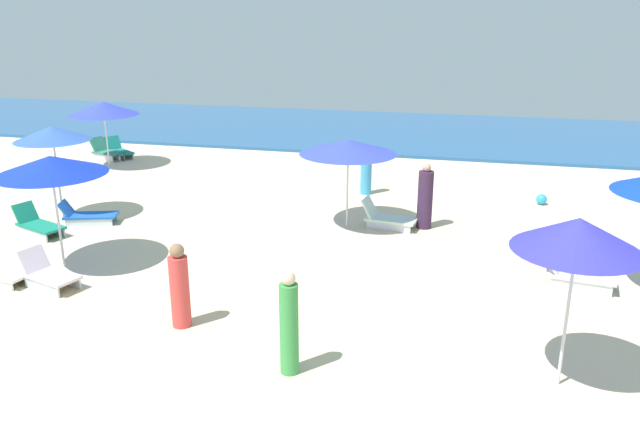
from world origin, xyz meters
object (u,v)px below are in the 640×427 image
object	(u,v)px
lounge_chair_0_0	(387,218)
lounge_chair_4_1	(576,275)
beachgoer_2	(366,171)
lounge_chair_4_0	(572,266)
beachgoer_1	(289,325)
beach_ball_0	(542,199)
umbrella_1	(578,234)
lounge_chair_3_1	(38,225)
lounge_chair_2_1	(48,274)
beachgoer_3	(425,198)
lounge_chair_3_0	(87,215)
umbrella_5	(103,108)
umbrella_0	(348,147)
beachgoer_0	(180,288)
umbrella_2	(51,165)
umbrella_3	(52,134)
lounge_chair_5_1	(107,152)
lounge_chair_5_0	(118,151)

from	to	relation	value
lounge_chair_0_0	lounge_chair_4_1	world-z (taller)	lounge_chair_0_0
lounge_chair_4_1	beachgoer_2	xyz separation A→B (m)	(-5.25, 5.65, 0.45)
lounge_chair_4_0	beachgoer_1	size ratio (longest dim) A/B	0.84
lounge_chair_4_0	beach_ball_0	xyz separation A→B (m)	(-0.14, 5.21, -0.09)
umbrella_1	lounge_chair_3_1	size ratio (longest dim) A/B	1.74
beachgoer_1	lounge_chair_0_0	bearing A→B (deg)	-25.75
lounge_chair_0_0	lounge_chair_4_1	distance (m)	5.02
umbrella_1	lounge_chair_2_1	world-z (taller)	umbrella_1
lounge_chair_4_0	beach_ball_0	bearing A→B (deg)	-15.80
lounge_chair_3_1	lounge_chair_4_1	world-z (taller)	lounge_chair_3_1
lounge_chair_4_1	beachgoer_3	xyz separation A→B (m)	(-3.28, 2.93, 0.52)
lounge_chair_3_0	umbrella_5	world-z (taller)	umbrella_5
lounge_chair_2_1	beachgoer_2	distance (m)	9.63
umbrella_0	beachgoer_1	xyz separation A→B (m)	(0.46, -6.90, -1.30)
lounge_chair_3_1	lounge_chair_2_1	bearing A→B (deg)	-119.60
lounge_chair_4_0	beachgoer_0	size ratio (longest dim) A/B	0.92
lounge_chair_2_1	lounge_chair_3_0	distance (m)	3.99
umbrella_0	umbrella_2	size ratio (longest dim) A/B	0.98
umbrella_3	beachgoer_3	world-z (taller)	umbrella_3
umbrella_0	lounge_chair_3_0	bearing A→B (deg)	-168.65
beachgoer_2	beachgoer_3	world-z (taller)	beachgoer_3
lounge_chair_0_0	lounge_chair_5_1	bearing A→B (deg)	72.96
umbrella_2	lounge_chair_0_0	bearing A→B (deg)	33.31
umbrella_0	lounge_chair_4_1	bearing A→B (deg)	-25.91
umbrella_1	beachgoer_3	bearing A→B (deg)	110.83
lounge_chair_4_1	beachgoer_0	size ratio (longest dim) A/B	0.95
umbrella_2	lounge_chair_2_1	bearing A→B (deg)	-70.84
umbrella_0	umbrella_3	bearing A→B (deg)	-171.16
lounge_chair_0_0	lounge_chair_2_1	size ratio (longest dim) A/B	1.06
umbrella_2	lounge_chair_2_1	distance (m)	2.26
beachgoer_0	beachgoer_1	size ratio (longest dim) A/B	0.92
lounge_chair_2_1	umbrella_3	xyz separation A→B (m)	(-2.38, 3.86, 2.05)
umbrella_5	umbrella_0	bearing A→B (deg)	-24.85
umbrella_0	lounge_chair_4_1	world-z (taller)	umbrella_0
lounge_chair_3_1	beachgoer_2	bearing A→B (deg)	-32.73
lounge_chair_3_1	lounge_chair_4_1	distance (m)	12.59
lounge_chair_5_0	lounge_chair_3_0	bearing A→B (deg)	-120.12
umbrella_5	beachgoer_3	bearing A→B (deg)	-19.29
lounge_chair_0_0	lounge_chair_3_1	bearing A→B (deg)	114.89
lounge_chair_3_1	lounge_chair_4_1	xyz separation A→B (m)	(12.59, -0.16, 0.02)
lounge_chair_2_1	beachgoer_3	world-z (taller)	beachgoer_3
umbrella_2	lounge_chair_5_1	xyz separation A→B (m)	(-4.76, 9.48, -2.00)
umbrella_1	beach_ball_0	xyz separation A→B (m)	(0.60, 9.48, -2.24)
lounge_chair_4_1	umbrella_5	xyz separation A→B (m)	(-14.76, 6.95, 1.80)
lounge_chair_5_1	lounge_chair_3_0	bearing A→B (deg)	-136.04
lounge_chair_2_1	beachgoer_0	size ratio (longest dim) A/B	0.88
beachgoer_3	lounge_chair_3_1	bearing A→B (deg)	22.60
umbrella_2	beachgoer_0	bearing A→B (deg)	-26.62
lounge_chair_5_1	beachgoer_1	world-z (taller)	beachgoer_1
umbrella_1	lounge_chair_5_1	bearing A→B (deg)	141.55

